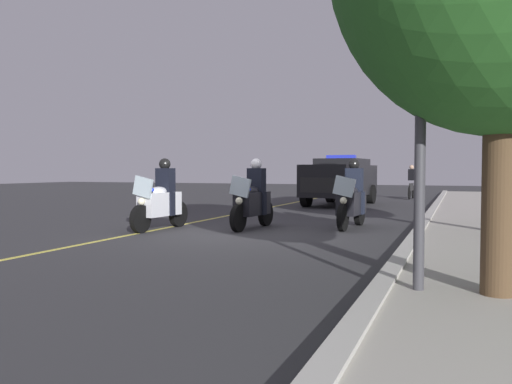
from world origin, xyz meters
TOP-DOWN VIEW (x-y plane):
  - ground_plane at (0.00, 0.00)m, footprint 80.00×80.00m
  - curb_strip at (0.00, 3.79)m, footprint 48.00×0.24m
  - lane_stripe_center at (0.00, -2.15)m, footprint 48.00×0.12m
  - police_motorcycle_lead_left at (0.01, -2.06)m, footprint 2.14×0.62m
  - police_motorcycle_lead_right at (-1.00, -0.08)m, footprint 2.14×0.62m
  - police_motorcycle_trailing at (-2.02, 2.14)m, footprint 2.14×0.62m
  - police_suv at (-10.27, 0.07)m, footprint 5.03×2.38m
  - cyclist_background at (-16.06, 2.39)m, footprint 1.76×0.34m
  - traffic_light at (4.71, 4.19)m, footprint 0.38×0.28m

SIDE VIEW (x-z plane):
  - ground_plane at x=0.00m, z-range 0.00..0.00m
  - lane_stripe_center at x=0.00m, z-range 0.00..0.01m
  - curb_strip at x=0.00m, z-range 0.00..0.15m
  - police_motorcycle_lead_left at x=0.01m, z-range -0.16..1.56m
  - police_motorcycle_lead_right at x=-1.00m, z-range -0.16..1.56m
  - police_motorcycle_trailing at x=-2.02m, z-range -0.16..1.56m
  - cyclist_background at x=-16.06m, z-range 0.00..1.69m
  - police_suv at x=-10.27m, z-range 0.04..2.09m
  - traffic_light at x=4.71m, z-range 0.98..4.78m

